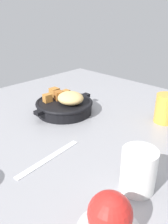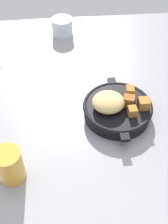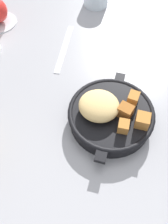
# 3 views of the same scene
# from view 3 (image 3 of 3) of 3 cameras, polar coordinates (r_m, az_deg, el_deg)

# --- Properties ---
(ground_plane) EXTENTS (1.06, 0.97, 0.02)m
(ground_plane) POSITION_cam_3_polar(r_m,az_deg,el_deg) (0.64, 0.00, 1.76)
(ground_plane) COLOR gray
(cast_iron_skillet) EXTENTS (0.24, 0.20, 0.08)m
(cast_iron_skillet) POSITION_cam_3_polar(r_m,az_deg,el_deg) (0.58, 5.92, -0.56)
(cast_iron_skillet) COLOR black
(cast_iron_skillet) RESTS_ON ground_plane
(butter_knife) EXTENTS (0.20, 0.03, 0.00)m
(butter_knife) POSITION_cam_3_polar(r_m,az_deg,el_deg) (0.76, -4.49, 14.28)
(butter_knife) COLOR silver
(butter_knife) RESTS_ON ground_plane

